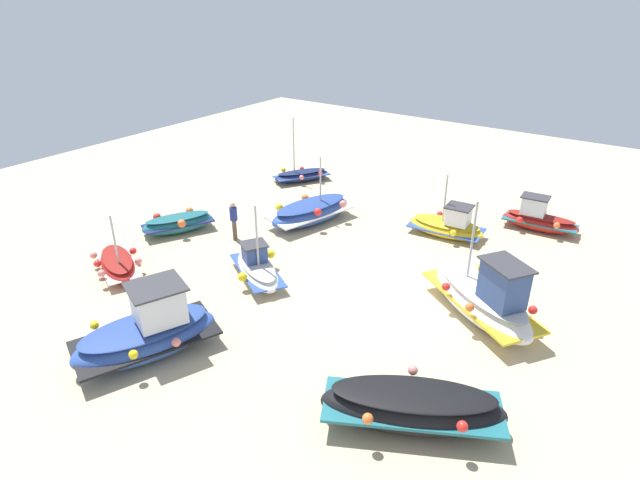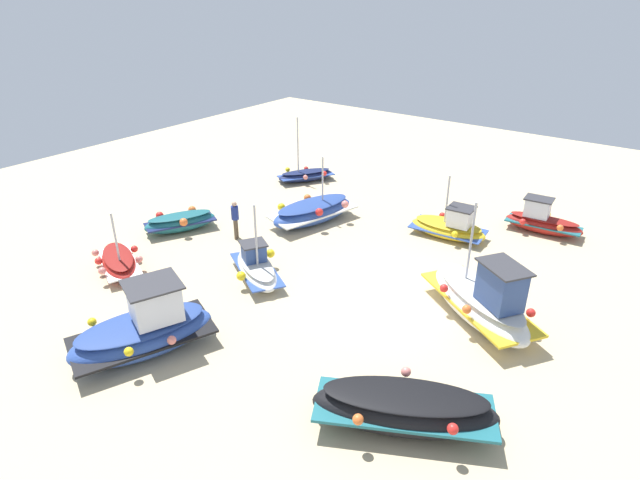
% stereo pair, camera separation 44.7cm
% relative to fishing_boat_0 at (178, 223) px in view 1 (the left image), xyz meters
% --- Properties ---
extents(ground_plane, '(51.19, 51.19, 0.00)m').
position_rel_fishing_boat_0_xyz_m(ground_plane, '(-0.73, 10.15, -0.43)').
color(ground_plane, '#C6B289').
extents(fishing_boat_0, '(3.34, 2.47, 0.90)m').
position_rel_fishing_boat_0_xyz_m(fishing_boat_0, '(0.00, 0.00, 0.00)').
color(fishing_boat_0, '#1E6670').
rests_on(fishing_boat_0, ground_plane).
extents(fishing_boat_1, '(4.02, 4.85, 3.79)m').
position_rel_fishing_boat_0_xyz_m(fishing_boat_1, '(-1.24, 13.34, 0.32)').
color(fishing_boat_1, white).
rests_on(fishing_boat_1, ground_plane).
extents(fishing_boat_2, '(4.64, 3.30, 2.24)m').
position_rel_fishing_boat_0_xyz_m(fishing_boat_2, '(6.25, 5.87, 0.31)').
color(fishing_boat_2, '#2D4C9E').
rests_on(fishing_boat_2, ground_plane).
extents(fishing_boat_3, '(3.34, 2.71, 3.64)m').
position_rel_fishing_boat_0_xyz_m(fishing_boat_3, '(-8.51, 0.45, -0.09)').
color(fishing_boat_3, navy).
rests_on(fishing_boat_3, ground_plane).
extents(fishing_boat_4, '(4.58, 2.70, 3.05)m').
position_rel_fishing_boat_0_xyz_m(fishing_boat_4, '(-4.25, 4.20, 0.11)').
color(fishing_boat_4, '#2D4C9E').
rests_on(fishing_boat_4, ground_plane).
extents(fishing_boat_5, '(3.47, 4.78, 1.14)m').
position_rel_fishing_boat_0_xyz_m(fishing_boat_5, '(4.37, 13.56, 0.15)').
color(fishing_boat_5, black).
rests_on(fishing_boat_5, ground_plane).
extents(fishing_boat_6, '(2.72, 3.44, 3.05)m').
position_rel_fishing_boat_0_xyz_m(fishing_boat_6, '(1.07, 5.56, 0.01)').
color(fishing_boat_6, white).
rests_on(fishing_boat_6, ground_plane).
extents(fishing_boat_7, '(1.76, 3.39, 2.80)m').
position_rel_fishing_boat_0_xyz_m(fishing_boat_7, '(-6.53, 9.90, 0.05)').
color(fishing_boat_7, gold).
rests_on(fishing_boat_7, ground_plane).
extents(fishing_boat_8, '(2.35, 3.24, 2.57)m').
position_rel_fishing_boat_0_xyz_m(fishing_boat_8, '(3.81, 0.93, -0.07)').
color(fishing_boat_8, maroon).
rests_on(fishing_boat_8, ground_plane).
extents(fishing_boat_9, '(1.63, 3.34, 1.58)m').
position_rel_fishing_boat_0_xyz_m(fishing_boat_9, '(-9.40, 12.98, 0.09)').
color(fishing_boat_9, maroon).
rests_on(fishing_boat_9, ground_plane).
extents(person_walking, '(0.32, 0.32, 1.72)m').
position_rel_fishing_boat_0_xyz_m(person_walking, '(-0.90, 2.57, 0.56)').
color(person_walking, brown).
rests_on(person_walking, ground_plane).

